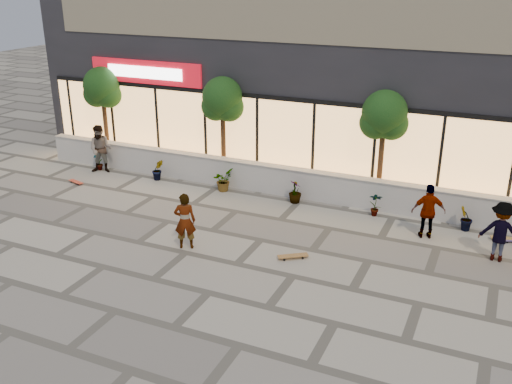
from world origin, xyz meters
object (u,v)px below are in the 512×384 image
at_px(skateboard_left, 76,182).
at_px(skateboard_right_near, 505,238).
at_px(tree_midwest, 222,102).
at_px(skater_center, 185,221).
at_px(skateboard_center, 293,256).
at_px(tree_mideast, 384,118).
at_px(skater_right_far, 501,232).
at_px(skater_left, 101,149).
at_px(tree_west, 102,90).
at_px(skater_right_near, 428,211).

distance_m(skateboard_left, skateboard_right_near, 15.04).
distance_m(tree_midwest, skater_center, 6.39).
height_order(skateboard_center, skateboard_right_near, skateboard_center).
bearing_deg(skateboard_center, skater_center, 156.00).
xyz_separation_m(tree_mideast, skateboard_center, (-1.20, -5.15, -2.90)).
xyz_separation_m(tree_mideast, skater_right_far, (4.00, -2.87, -2.12)).
bearing_deg(skateboard_right_near, skater_center, -164.42).
relative_size(skater_center, skater_left, 0.89).
relative_size(tree_midwest, skateboard_right_near, 4.71).
height_order(tree_midwest, skateboard_center, tree_midwest).
height_order(tree_mideast, skater_right_far, tree_mideast).
bearing_deg(skater_right_far, tree_midwest, -13.27).
distance_m(skater_center, skater_left, 7.77).
bearing_deg(tree_midwest, skater_right_far, -16.01).
bearing_deg(tree_mideast, tree_west, 180.00).
height_order(skater_right_near, skater_right_far, skater_right_far).
xyz_separation_m(skater_right_near, skateboard_center, (-3.18, -2.93, -0.76)).
bearing_deg(tree_west, skater_right_far, -10.49).
distance_m(skateboard_center, skateboard_left, 9.87).
bearing_deg(skater_right_near, skater_center, 12.30).
bearing_deg(skateboard_center, skater_left, 123.12).
height_order(tree_west, tree_midwest, same).
height_order(tree_mideast, skateboard_left, tree_mideast).
height_order(tree_mideast, skater_right_near, tree_mideast).
distance_m(tree_midwest, skater_right_near, 8.55).
height_order(skater_right_far, skateboard_center, skater_right_far).
xyz_separation_m(skater_left, skater_right_far, (14.71, -1.47, -0.09)).
distance_m(tree_mideast, skateboard_center, 6.03).
bearing_deg(tree_west, skateboard_left, -76.44).
xyz_separation_m(tree_west, skater_left, (0.79, -1.40, -2.03)).
relative_size(skateboard_center, skateboard_right_near, 1.00).
xyz_separation_m(tree_west, tree_midwest, (5.50, 0.00, 0.00)).
distance_m(tree_midwest, skateboard_right_near, 10.69).
distance_m(skater_left, skateboard_center, 10.26).
bearing_deg(skater_left, skateboard_center, -42.73).
xyz_separation_m(skateboard_left, skateboard_right_near, (14.98, 1.38, 0.01)).
bearing_deg(tree_midwest, skateboard_left, -149.02).
xyz_separation_m(skater_left, skateboard_center, (9.51, -3.75, -0.87)).
relative_size(tree_mideast, skater_left, 2.05).
xyz_separation_m(tree_midwest, tree_mideast, (6.00, 0.00, 0.00)).
distance_m(tree_west, skater_right_far, 15.91).
xyz_separation_m(skater_left, skateboard_right_near, (14.88, -0.10, -0.87)).
bearing_deg(skateboard_left, skater_center, -8.18).
distance_m(skater_right_far, skateboard_left, 14.82).
xyz_separation_m(tree_west, skater_right_near, (13.48, -2.21, -2.14)).
bearing_deg(tree_west, skater_center, -38.65).
bearing_deg(skateboard_right_near, skater_right_near, -173.20).
bearing_deg(skateboard_right_near, tree_mideast, 149.06).
bearing_deg(skateboard_center, skater_right_far, -11.73).
bearing_deg(skater_center, skateboard_left, -50.09).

